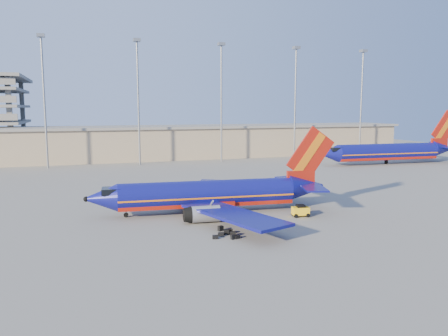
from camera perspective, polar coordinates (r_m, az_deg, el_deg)
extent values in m
plane|color=slate|center=(60.33, -0.46, -4.69)|extent=(220.00, 220.00, 0.00)
cube|color=tan|center=(117.82, -4.46, 3.37)|extent=(120.00, 15.00, 8.00)
cube|color=slate|center=(117.58, -4.49, 5.41)|extent=(122.00, 16.00, 0.60)
cylinder|color=gray|center=(102.34, -22.40, 7.75)|extent=(0.44, 0.44, 28.00)
cube|color=gray|center=(103.47, -22.82, 15.68)|extent=(1.60, 1.60, 0.70)
cylinder|color=gray|center=(102.92, -11.12, 8.18)|extent=(0.44, 0.44, 28.00)
cube|color=gray|center=(104.04, -11.33, 16.08)|extent=(1.60, 1.60, 0.70)
cylinder|color=gray|center=(107.30, -0.35, 8.30)|extent=(0.44, 0.44, 28.00)
cube|color=gray|center=(108.37, -0.36, 15.88)|extent=(1.60, 1.60, 0.70)
cylinder|color=gray|center=(115.03, 9.27, 8.17)|extent=(0.44, 0.44, 28.00)
cube|color=gray|center=(116.03, 9.43, 15.24)|extent=(1.60, 1.60, 0.70)
cylinder|color=gray|center=(125.50, 17.48, 7.87)|extent=(0.44, 0.44, 28.00)
cube|color=gray|center=(126.42, 17.75, 14.36)|extent=(1.60, 1.60, 0.70)
cylinder|color=navy|center=(54.72, -2.23, -3.37)|extent=(21.98, 5.29, 3.36)
cube|color=#9D180C|center=(54.90, -2.22, -4.26)|extent=(21.93, 4.66, 1.18)
cube|color=orange|center=(54.77, -2.23, -3.61)|extent=(21.99, 5.33, 0.20)
cone|color=navy|center=(53.85, -15.75, -3.85)|extent=(4.09, 3.68, 3.36)
cube|color=black|center=(53.64, -14.52, -2.91)|extent=(2.38, 2.54, 0.73)
cone|color=navy|center=(58.58, 10.61, -2.45)|extent=(5.00, 3.76, 3.36)
cube|color=#9D180C|center=(58.09, 9.98, -1.29)|extent=(3.84, 0.84, 2.00)
cube|color=#9D180C|center=(58.19, 11.21, 1.85)|extent=(6.66, 0.88, 7.24)
cube|color=orange|center=(58.12, 11.04, 1.84)|extent=(4.45, 0.78, 5.68)
cube|color=navy|center=(61.15, 9.15, -1.51)|extent=(3.40, 6.09, 0.20)
cube|color=navy|center=(55.58, 11.55, -2.50)|extent=(4.31, 6.35, 0.20)
cube|color=navy|center=(62.83, -2.38, -2.68)|extent=(10.81, 14.49, 0.32)
cube|color=navy|center=(47.58, 1.23, -6.08)|extent=(8.84, 14.77, 0.32)
cube|color=#9D180C|center=(55.06, -1.76, -4.61)|extent=(5.74, 4.01, 0.91)
cylinder|color=gray|center=(59.38, -4.12, -3.89)|extent=(3.42, 2.19, 1.90)
cylinder|color=gray|center=(50.30, -2.42, -6.01)|extent=(3.42, 2.19, 1.90)
cylinder|color=gray|center=(54.20, -12.69, -5.78)|extent=(0.24, 0.24, 1.00)
cylinder|color=black|center=(54.25, -12.68, -6.00)|extent=(0.60, 0.28, 0.58)
cylinder|color=black|center=(57.68, -1.33, -4.89)|extent=(0.80, 0.57, 0.76)
cylinder|color=black|center=(53.19, -0.29, -5.98)|extent=(0.80, 0.57, 0.76)
cylinder|color=navy|center=(109.57, 20.47, 1.98)|extent=(25.81, 5.06, 3.96)
cube|color=#9D180C|center=(109.67, 20.45, 1.45)|extent=(25.78, 4.31, 1.39)
cube|color=orange|center=(109.60, 20.47, 1.84)|extent=(25.81, 5.10, 0.24)
cone|color=navy|center=(101.41, 13.58, 1.83)|extent=(4.66, 4.15, 3.96)
cube|color=black|center=(102.00, 14.28, 2.41)|extent=(2.68, 2.89, 0.86)
cone|color=navy|center=(119.42, 26.55, 2.27)|extent=(5.73, 4.19, 3.96)
cube|color=#9D180C|center=(118.74, 26.28, 2.96)|extent=(4.51, 0.78, 2.35)
cube|color=#9D180C|center=(119.54, 26.92, 4.75)|extent=(7.86, 0.68, 8.53)
cube|color=orange|center=(119.40, 26.85, 4.75)|extent=(5.24, 0.67, 6.69)
cube|color=navy|center=(121.79, 25.27, 2.72)|extent=(4.30, 7.28, 0.24)
cylinder|color=black|center=(109.82, 20.41, 0.73)|extent=(0.78, 0.78, 0.96)
cube|color=yellow|center=(53.97, 9.97, -5.54)|extent=(2.13, 1.41, 0.95)
cube|color=black|center=(53.84, 9.98, -4.95)|extent=(1.09, 1.17, 0.33)
cylinder|color=black|center=(54.30, 9.01, -5.93)|extent=(0.51, 0.24, 0.49)
cylinder|color=black|center=(53.35, 9.38, -6.19)|extent=(0.51, 0.24, 0.49)
cylinder|color=black|center=(54.81, 10.52, -5.84)|extent=(0.51, 0.24, 0.49)
cylinder|color=black|center=(53.86, 10.91, -6.09)|extent=(0.51, 0.24, 0.49)
cube|color=black|center=(44.50, -1.13, -9.01)|extent=(0.64, 0.46, 0.36)
cube|color=black|center=(44.34, 1.20, -9.00)|extent=(0.53, 0.41, 0.46)
cube|color=black|center=(44.58, 1.76, -8.99)|extent=(0.65, 0.47, 0.35)
cube|color=black|center=(45.36, -0.41, -8.67)|extent=(0.68, 0.51, 0.37)
cube|color=black|center=(45.92, 0.31, -8.37)|extent=(0.64, 0.44, 0.52)
cube|color=black|center=(45.31, 1.17, -8.60)|extent=(0.64, 0.49, 0.51)
cube|color=black|center=(46.25, 0.79, -8.30)|extent=(0.67, 0.60, 0.44)
cube|color=black|center=(47.24, -0.45, -7.89)|extent=(0.64, 0.56, 0.54)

